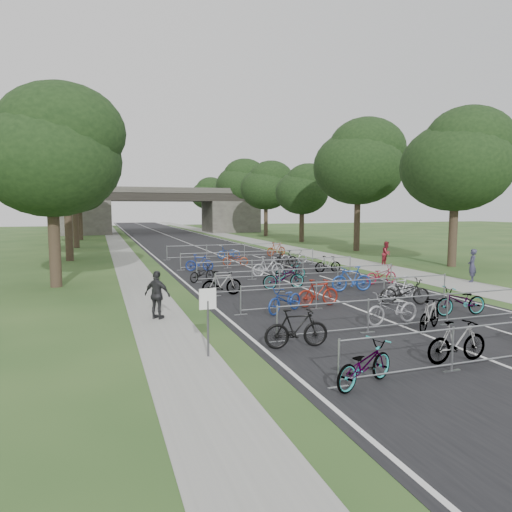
{
  "coord_description": "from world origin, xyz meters",
  "views": [
    {
      "loc": [
        -9.44,
        -8.46,
        3.91
      ],
      "look_at": [
        -0.69,
        16.76,
        1.1
      ],
      "focal_mm": 32.0,
      "sensor_mm": 36.0,
      "label": 1
    }
  ],
  "objects": [
    {
      "name": "ground",
      "position": [
        0.0,
        0.0,
        0.0
      ],
      "size": [
        200.0,
        200.0,
        0.0
      ],
      "primitive_type": "plane",
      "color": "#294A1F",
      "rests_on": "ground"
    },
    {
      "name": "road",
      "position": [
        0.0,
        50.0,
        0.01
      ],
      "size": [
        11.0,
        140.0,
        0.01
      ],
      "primitive_type": "cube",
      "color": "black",
      "rests_on": "ground"
    },
    {
      "name": "sidewalk_right",
      "position": [
        8.0,
        50.0,
        0.01
      ],
      "size": [
        3.0,
        140.0,
        0.01
      ],
      "primitive_type": "cube",
      "color": "gray",
      "rests_on": "ground"
    },
    {
      "name": "sidewalk_left",
      "position": [
        -7.5,
        50.0,
        0.01
      ],
      "size": [
        2.0,
        140.0,
        0.01
      ],
      "primitive_type": "cube",
      "color": "gray",
      "rests_on": "ground"
    },
    {
      "name": "lane_markings",
      "position": [
        0.0,
        50.0,
        0.0
      ],
      "size": [
        0.12,
        140.0,
        0.0
      ],
      "primitive_type": "cube",
      "color": "silver",
      "rests_on": "ground"
    },
    {
      "name": "overpass_bridge",
      "position": [
        0.0,
        65.0,
        3.53
      ],
      "size": [
        31.0,
        8.0,
        7.05
      ],
      "color": "#3F3C38",
      "rests_on": "ground"
    },
    {
      "name": "park_sign",
      "position": [
        -6.8,
        3.0,
        1.27
      ],
      "size": [
        0.45,
        0.06,
        1.83
      ],
      "color": "#4C4C51",
      "rests_on": "ground"
    },
    {
      "name": "tree_left_0",
      "position": [
        -11.39,
        15.93,
        6.49
      ],
      "size": [
        6.72,
        6.72,
        10.25
      ],
      "color": "#33261C",
      "rests_on": "ground"
    },
    {
      "name": "tree_right_0",
      "position": [
        13.11,
        15.93,
        6.92
      ],
      "size": [
        7.17,
        7.17,
        10.93
      ],
      "color": "#33261C",
      "rests_on": "ground"
    },
    {
      "name": "tree_left_1",
      "position": [
        -11.39,
        27.93,
        7.3
      ],
      "size": [
        7.56,
        7.56,
        11.53
      ],
      "color": "#33261C",
      "rests_on": "ground"
    },
    {
      "name": "tree_right_1",
      "position": [
        13.11,
        27.93,
        7.9
      ],
      "size": [
        8.18,
        8.18,
        12.47
      ],
      "color": "#33261C",
      "rests_on": "ground"
    },
    {
      "name": "tree_left_2",
      "position": [
        -11.39,
        39.93,
        8.12
      ],
      "size": [
        8.4,
        8.4,
        12.81
      ],
      "color": "#33261C",
      "rests_on": "ground"
    },
    {
      "name": "tree_right_2",
      "position": [
        13.11,
        39.93,
        5.95
      ],
      "size": [
        6.16,
        6.16,
        9.39
      ],
      "color": "#33261C",
      "rests_on": "ground"
    },
    {
      "name": "tree_left_3",
      "position": [
        -11.39,
        51.93,
        6.49
      ],
      "size": [
        6.72,
        6.72,
        10.25
      ],
      "color": "#33261C",
      "rests_on": "ground"
    },
    {
      "name": "tree_right_3",
      "position": [
        13.11,
        51.93,
        6.92
      ],
      "size": [
        7.17,
        7.17,
        10.93
      ],
      "color": "#33261C",
      "rests_on": "ground"
    },
    {
      "name": "tree_left_4",
      "position": [
        -11.39,
        63.93,
        7.3
      ],
      "size": [
        7.56,
        7.56,
        11.53
      ],
      "color": "#33261C",
      "rests_on": "ground"
    },
    {
      "name": "tree_right_4",
      "position": [
        13.11,
        63.93,
        7.9
      ],
      "size": [
        8.18,
        8.18,
        12.47
      ],
      "color": "#33261C",
      "rests_on": "ground"
    },
    {
      "name": "tree_left_5",
      "position": [
        -11.39,
        75.93,
        8.12
      ],
      "size": [
        8.4,
        8.4,
        12.81
      ],
      "color": "#33261C",
      "rests_on": "ground"
    },
    {
      "name": "tree_right_5",
      "position": [
        13.11,
        75.93,
        5.95
      ],
      "size": [
        6.16,
        6.16,
        9.39
      ],
      "color": "#33261C",
      "rests_on": "ground"
    },
    {
      "name": "tree_left_6",
      "position": [
        -11.39,
        87.93,
        6.49
      ],
      "size": [
        6.72,
        6.72,
        10.25
      ],
      "color": "#33261C",
      "rests_on": "ground"
    },
    {
      "name": "tree_right_6",
      "position": [
        13.11,
        87.93,
        6.92
      ],
      "size": [
        7.17,
        7.17,
        10.93
      ],
      "color": "#33261C",
      "rests_on": "ground"
    },
    {
      "name": "barrier_row_0",
      "position": [
        0.0,
        0.0,
        0.55
      ],
      "size": [
        9.7,
        0.08,
        1.1
      ],
      "color": "#93959A",
      "rests_on": "ground"
    },
    {
      "name": "barrier_row_1",
      "position": [
        0.0,
        3.6,
        0.55
      ],
      "size": [
        9.7,
        0.08,
        1.1
      ],
      "color": "#93959A",
      "rests_on": "ground"
    },
    {
      "name": "barrier_row_2",
      "position": [
        0.0,
        7.2,
        0.55
      ],
      "size": [
        9.7,
        0.08,
        1.1
      ],
      "color": "#93959A",
      "rests_on": "ground"
    },
    {
      "name": "barrier_row_3",
      "position": [
        0.0,
        11.0,
        0.55
      ],
      "size": [
        9.7,
        0.08,
        1.1
      ],
      "color": "#93959A",
      "rests_on": "ground"
    },
    {
      "name": "barrier_row_4",
      "position": [
        0.0,
        15.0,
        0.55
      ],
      "size": [
        9.7,
        0.08,
        1.1
      ],
      "color": "#93959A",
      "rests_on": "ground"
    },
    {
      "name": "barrier_row_5",
      "position": [
        0.0,
        20.0,
        0.55
      ],
      "size": [
        9.7,
        0.08,
        1.1
      ],
      "color": "#93959A",
      "rests_on": "ground"
    },
    {
      "name": "barrier_row_6",
      "position": [
        0.0,
        26.0,
        0.55
      ],
      "size": [
        9.7,
        0.08,
        1.1
      ],
      "color": "#93959A",
      "rests_on": "ground"
    },
    {
      "name": "bike_0",
      "position": [
        -4.02,
        -0.1,
        0.49
      ],
      "size": [
        1.98,
        1.29,
        0.98
      ],
      "primitive_type": "imported",
      "rotation": [
        0.0,
        0.0,
        1.95
      ],
      "color": "#93959A",
      "rests_on": "ground"
    },
    {
      "name": "bike_1",
      "position": [
        -0.96,
        0.47,
        0.54
      ],
      "size": [
        1.81,
        0.52,
        1.08
      ],
      "primitive_type": "imported",
      "rotation": [
        0.0,
        0.0,
        1.57
      ],
      "color": "#93959A",
      "rests_on": "ground"
    },
    {
      "name": "bike_4",
      "position": [
        -4.3,
        2.91,
        0.56
      ],
      "size": [
        1.89,
        0.71,
        1.11
      ],
      "primitive_type": "imported",
      "rotation": [
        0.0,
        0.0,
        1.47
      ],
      "color": "black",
      "rests_on": "ground"
    },
    {
      "name": "bike_5",
      "position": [
        -0.18,
        4.22,
        0.54
      ],
      "size": [
        2.12,
        0.88,
        1.08
      ],
      "primitive_type": "imported",
      "rotation": [
        0.0,
        0.0,
        4.79
      ],
      "color": "#939399",
      "rests_on": "ground"
    },
    {
      "name": "bike_6",
      "position": [
        0.48,
        3.2,
        0.5
      ],
      "size": [
        1.68,
        1.27,
        1.01
      ],
      "primitive_type": "imported",
      "rotation": [
        0.0,
        0.0,
        2.11
      ],
      "color": "#93959A",
      "rests_on": "ground"
    },
    {
      "name": "bike_7",
      "position": [
        2.96,
        4.49,
        0.54
      ],
      "size": [
        2.09,
        0.88,
        1.07
      ],
      "primitive_type": "imported",
      "rotation": [
        0.0,
        0.0,
        4.63
      ],
      "color": "#93959A",
      "rests_on": "ground"
    },
    {
      "name": "bike_8",
      "position": [
        -2.91,
        7.01,
        0.51
      ],
      "size": [
        2.0,
        1.54,
        1.01
      ],
      "primitive_type": "imported",
      "rotation": [
        0.0,
        0.0,
        5.24
      ],
      "color": "navy",
      "rests_on": "ground"
    },
    {
      "name": "bike_9",
      "position": [
        -1.27,
        7.58,
        0.55
      ],
      "size": [
        1.86,
        0.61,
        1.1
      ],
      "primitive_type": "imported",
      "rotation": [
        0.0,
        0.0,
        1.62
      ],
      "color": "maroon",
      "rests_on": "ground"
    },
    {
      "name": "bike_10",
      "position": [
        2.21,
        6.74,
        0.53
      ],
      "size": [
        2.15,
        1.24,
        1.07
      ],
      "primitive_type": "imported",
      "rotation": [
        0.0,
        0.0,
        1.29
      ],
      "color": "black",
      "rests_on": "ground"
    },
    {
      "name": "bike_11",
      "position": [
        2.69,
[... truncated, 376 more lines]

